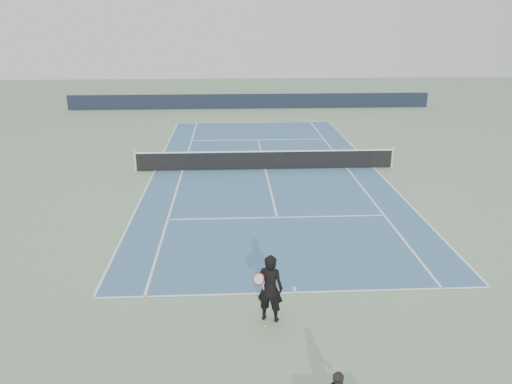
{
  "coord_description": "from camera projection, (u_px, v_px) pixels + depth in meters",
  "views": [
    {
      "loc": [
        -1.71,
        -23.82,
        7.13
      ],
      "look_at": [
        -0.81,
        -6.55,
        1.1
      ],
      "focal_mm": 35.0,
      "sensor_mm": 36.0,
      "label": 1
    }
  ],
  "objects": [
    {
      "name": "windscreen_far",
      "position": [
        250.0,
        101.0,
        41.56
      ],
      "size": [
        30.0,
        0.25,
        1.2
      ],
      "primitive_type": "cube",
      "color": "black",
      "rests_on": "ground"
    },
    {
      "name": "tennis_player",
      "position": [
        270.0,
        288.0,
        12.2
      ],
      "size": [
        0.85,
        0.67,
        1.78
      ],
      "color": "black",
      "rests_on": "ground"
    },
    {
      "name": "tennis_net",
      "position": [
        265.0,
        160.0,
        24.73
      ],
      "size": [
        12.9,
        0.1,
        1.07
      ],
      "color": "silver",
      "rests_on": "ground"
    },
    {
      "name": "court_surface",
      "position": [
        265.0,
        169.0,
        24.89
      ],
      "size": [
        10.97,
        23.77,
        0.01
      ],
      "primitive_type": "cube",
      "color": "#3B658D",
      "rests_on": "ground"
    },
    {
      "name": "tennis_ball",
      "position": [
        265.0,
        326.0,
        12.15
      ],
      "size": [
        0.07,
        0.07,
        0.07
      ],
      "primitive_type": "sphere",
      "color": "#C1EB30",
      "rests_on": "ground"
    },
    {
      "name": "ground",
      "position": [
        265.0,
        169.0,
        24.9
      ],
      "size": [
        80.0,
        80.0,
        0.0
      ],
      "primitive_type": "plane",
      "color": "gray"
    }
  ]
}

